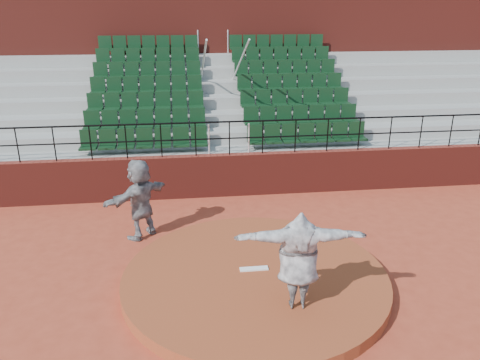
# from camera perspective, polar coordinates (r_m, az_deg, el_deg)

# --- Properties ---
(ground) EXTENTS (90.00, 90.00, 0.00)m
(ground) POSITION_cam_1_polar(r_m,az_deg,el_deg) (10.05, 1.83, -12.49)
(ground) COLOR #A33B24
(ground) RESTS_ON ground
(pitchers_mound) EXTENTS (5.50, 5.50, 0.25)m
(pitchers_mound) POSITION_cam_1_polar(r_m,az_deg,el_deg) (9.99, 1.84, -11.89)
(pitchers_mound) COLOR brown
(pitchers_mound) RESTS_ON ground
(pitching_rubber) EXTENTS (0.60, 0.15, 0.03)m
(pitching_rubber) POSITION_cam_1_polar(r_m,az_deg,el_deg) (10.04, 1.71, -10.76)
(pitching_rubber) COLOR white
(pitching_rubber) RESTS_ON pitchers_mound
(boundary_wall) EXTENTS (24.00, 0.30, 1.30)m
(boundary_wall) POSITION_cam_1_polar(r_m,az_deg,el_deg) (14.24, -1.26, 0.64)
(boundary_wall) COLOR maroon
(boundary_wall) RESTS_ON ground
(wall_railing) EXTENTS (24.04, 0.05, 1.03)m
(wall_railing) POSITION_cam_1_polar(r_m,az_deg,el_deg) (13.84, -1.31, 6.02)
(wall_railing) COLOR black
(wall_railing) RESTS_ON boundary_wall
(seating_deck) EXTENTS (24.00, 5.97, 4.63)m
(seating_deck) POSITION_cam_1_polar(r_m,az_deg,el_deg) (17.50, -2.54, 7.11)
(seating_deck) COLOR gray
(seating_deck) RESTS_ON ground
(press_box_facade) EXTENTS (24.00, 3.00, 7.10)m
(press_box_facade) POSITION_cam_1_polar(r_m,az_deg,el_deg) (21.07, -3.57, 15.13)
(press_box_facade) COLOR maroon
(press_box_facade) RESTS_ON ground
(pitcher) EXTENTS (2.37, 0.83, 1.89)m
(pitcher) POSITION_cam_1_polar(r_m,az_deg,el_deg) (8.55, 7.15, -9.66)
(pitcher) COLOR black
(pitcher) RESTS_ON pitchers_mound
(fielder) EXTENTS (1.77, 1.75, 2.03)m
(fielder) POSITION_cam_1_polar(r_m,az_deg,el_deg) (11.78, -12.07, -2.25)
(fielder) COLOR black
(fielder) RESTS_ON ground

